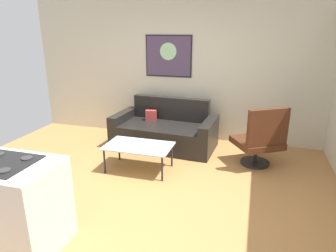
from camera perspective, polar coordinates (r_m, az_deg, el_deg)
ground at (r=4.10m, az=-4.81°, el=-13.30°), size 6.40×6.40×0.04m
back_wall at (r=5.87m, az=3.51°, el=11.04°), size 6.40×0.05×2.80m
couch at (r=5.60m, az=-0.60°, el=-1.02°), size 1.92×1.05×0.87m
coffee_table at (r=4.63m, az=-5.63°, el=-4.04°), size 1.02×0.61×0.41m
armchair at (r=4.91m, az=17.23°, el=-2.50°), size 0.91×0.90×0.99m
wall_painting at (r=5.90m, az=0.07°, el=13.21°), size 0.92×0.03×0.79m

